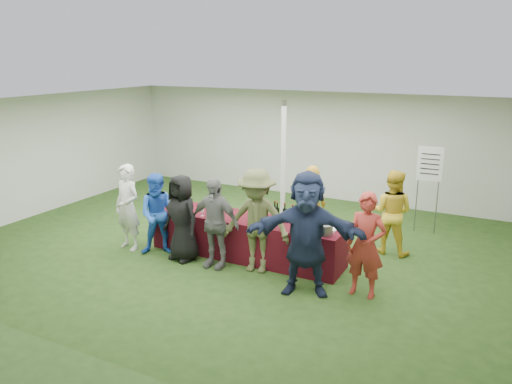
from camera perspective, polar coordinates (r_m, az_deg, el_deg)
The scene contains 18 objects.
ground at distance 9.72m, azimuth -2.60°, elevation -6.11°, with size 60.00×60.00×0.00m, color #284719.
tent at distance 10.14m, azimuth 3.12°, elevation 2.77°, with size 10.00×10.00×10.00m.
serving_table at distance 9.07m, azimuth -1.13°, elevation -5.18°, with size 3.60×0.80×0.75m, color #540915.
wine_bottles at distance 8.79m, azimuth 2.62°, elevation -2.45°, with size 0.60×0.14×0.32m.
wine_glasses at distance 8.90m, azimuth -4.37°, elevation -2.31°, with size 2.84×0.14×0.16m.
water_bottle at distance 8.92m, azimuth -0.15°, elevation -2.28°, with size 0.07×0.07×0.23m.
bar_towel at distance 8.41m, azimuth 8.36°, elevation -4.22°, with size 0.25×0.18×0.03m, color white.
dump_bucket at distance 8.13m, azimuth 7.93°, elevation -4.32°, with size 0.24×0.24×0.18m, color slate.
wine_list_sign at distance 10.64m, azimuth 19.21°, elevation 2.34°, with size 0.50×0.03×1.80m.
staff_pourer at distance 9.70m, azimuth 6.35°, elevation -1.40°, with size 0.57×0.37×1.55m, color #C38B24.
staff_back at distance 9.45m, azimuth 15.24°, elevation -2.23°, with size 0.77×0.60×1.58m, color gold.
customer_0 at distance 9.62m, azimuth -14.46°, elevation -1.70°, with size 0.59×0.39×1.63m, color white.
customer_1 at distance 9.26m, azimuth -11.00°, elevation -2.52°, with size 0.74×0.58×1.52m, color blue.
customer_2 at distance 8.92m, azimuth -8.46°, elevation -2.94°, with size 0.76×0.50×1.56m, color black.
customer_3 at distance 8.55m, azimuth -4.78°, elevation -3.54°, with size 0.93×0.39×1.59m, color slate.
customer_4 at distance 8.32m, azimuth 0.07°, elevation -3.35°, with size 1.15×0.66×1.78m, color brown.
customer_5 at distance 7.58m, azimuth 5.77°, elevation -4.74°, with size 1.79×0.57×1.93m, color #1D2745.
customer_6 at distance 7.68m, azimuth 12.43°, elevation -5.95°, with size 0.59×0.39×1.63m, color #AA2F26.
Camera 1 is at (4.49, -7.85, 3.57)m, focal length 35.00 mm.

